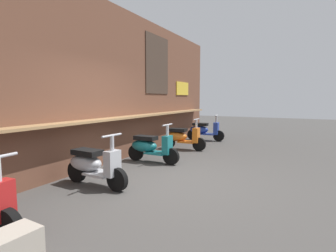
{
  "coord_description": "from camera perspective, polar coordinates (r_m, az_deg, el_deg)",
  "views": [
    {
      "loc": [
        -4.49,
        -2.27,
        1.57
      ],
      "look_at": [
        1.66,
        0.91,
        0.85
      ],
      "focal_mm": 28.39,
      "sensor_mm": 36.0,
      "label": 1
    }
  ],
  "objects": [
    {
      "name": "ground_plane",
      "position": [
        5.27,
        0.47,
        -11.4
      ],
      "size": [
        37.12,
        37.12,
        0.0
      ],
      "primitive_type": "plane",
      "color": "#474442"
    },
    {
      "name": "market_stall_facade",
      "position": [
        6.22,
        -16.51,
        8.8
      ],
      "size": [
        13.26,
        0.61,
        3.83
      ],
      "color": "brown",
      "rests_on": "ground_plane"
    },
    {
      "name": "scooter_silver",
      "position": [
        5.01,
        -15.94,
        -7.95
      ],
      "size": [
        0.48,
        1.4,
        0.97
      ],
      "rotation": [
        0.0,
        0.0,
        -1.63
      ],
      "color": "#B2B5BA",
      "rests_on": "ground_plane"
    },
    {
      "name": "scooter_teal",
      "position": [
        6.56,
        -3.9,
        -4.44
      ],
      "size": [
        0.46,
        1.4,
        0.97
      ],
      "rotation": [
        0.0,
        0.0,
        -1.57
      ],
      "color": "#197075",
      "rests_on": "ground_plane"
    },
    {
      "name": "scooter_orange",
      "position": [
        8.18,
        2.85,
        -2.37
      ],
      "size": [
        0.47,
        1.4,
        0.97
      ],
      "rotation": [
        0.0,
        0.0,
        -1.52
      ],
      "color": "orange",
      "rests_on": "ground_plane"
    },
    {
      "name": "scooter_blue",
      "position": [
        10.02,
        7.6,
        -0.88
      ],
      "size": [
        0.5,
        1.4,
        0.97
      ],
      "rotation": [
        0.0,
        0.0,
        -1.49
      ],
      "color": "#233D9E",
      "rests_on": "ground_plane"
    },
    {
      "name": "merchandise_crate",
      "position": [
        3.07,
        -30.13,
        -21.84
      ],
      "size": [
        0.43,
        0.36,
        0.35
      ],
      "primitive_type": "cube",
      "rotation": [
        0.0,
        0.0,
        -0.06
      ],
      "color": "#B2A899",
      "rests_on": "ground_plane"
    }
  ]
}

